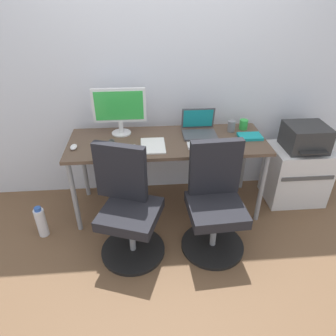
{
  "coord_description": "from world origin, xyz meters",
  "views": [
    {
      "loc": [
        -0.2,
        -2.46,
        1.98
      ],
      "look_at": [
        0.0,
        -0.05,
        0.49
      ],
      "focal_mm": 32.56,
      "sensor_mm": 36.0,
      "label": 1
    }
  ],
  "objects_px": {
    "side_cabinet": "(296,174)",
    "desktop_monitor": "(119,108)",
    "office_chair_left": "(128,208)",
    "coffee_mug": "(244,124)",
    "printer": "(305,137)",
    "open_laptop": "(199,128)",
    "office_chair_right": "(215,204)",
    "water_bottle_on_floor": "(41,222)"
  },
  "relations": [
    {
      "from": "desktop_monitor",
      "to": "coffee_mug",
      "type": "xyz_separation_m",
      "value": [
        1.17,
        0.01,
        -0.2
      ]
    },
    {
      "from": "open_laptop",
      "to": "coffee_mug",
      "type": "distance_m",
      "value": 0.45
    },
    {
      "from": "water_bottle_on_floor",
      "to": "desktop_monitor",
      "type": "distance_m",
      "value": 1.23
    },
    {
      "from": "water_bottle_on_floor",
      "to": "desktop_monitor",
      "type": "bearing_deg",
      "value": 34.16
    },
    {
      "from": "office_chair_right",
      "to": "water_bottle_on_floor",
      "type": "bearing_deg",
      "value": 172.03
    },
    {
      "from": "side_cabinet",
      "to": "open_laptop",
      "type": "relative_size",
      "value": 1.91
    },
    {
      "from": "office_chair_left",
      "to": "office_chair_right",
      "type": "height_order",
      "value": "same"
    },
    {
      "from": "office_chair_right",
      "to": "open_laptop",
      "type": "bearing_deg",
      "value": 93.67
    },
    {
      "from": "desktop_monitor",
      "to": "open_laptop",
      "type": "xyz_separation_m",
      "value": [
        0.73,
        -0.06,
        -0.19
      ]
    },
    {
      "from": "printer",
      "to": "desktop_monitor",
      "type": "bearing_deg",
      "value": 175.45
    },
    {
      "from": "office_chair_right",
      "to": "printer",
      "type": "xyz_separation_m",
      "value": [
        0.98,
        0.57,
        0.29
      ]
    },
    {
      "from": "open_laptop",
      "to": "office_chair_right",
      "type": "bearing_deg",
      "value": -86.33
    },
    {
      "from": "coffee_mug",
      "to": "printer",
      "type": "bearing_deg",
      "value": -14.63
    },
    {
      "from": "open_laptop",
      "to": "coffee_mug",
      "type": "bearing_deg",
      "value": 8.54
    },
    {
      "from": "office_chair_right",
      "to": "office_chair_left",
      "type": "bearing_deg",
      "value": -179.71
    },
    {
      "from": "office_chair_left",
      "to": "side_cabinet",
      "type": "relative_size",
      "value": 1.59
    },
    {
      "from": "side_cabinet",
      "to": "open_laptop",
      "type": "bearing_deg",
      "value": 175.47
    },
    {
      "from": "office_chair_left",
      "to": "side_cabinet",
      "type": "bearing_deg",
      "value": 18.87
    },
    {
      "from": "printer",
      "to": "coffee_mug",
      "type": "height_order",
      "value": "coffee_mug"
    },
    {
      "from": "printer",
      "to": "water_bottle_on_floor",
      "type": "height_order",
      "value": "printer"
    },
    {
      "from": "desktop_monitor",
      "to": "side_cabinet",
      "type": "bearing_deg",
      "value": -4.52
    },
    {
      "from": "side_cabinet",
      "to": "coffee_mug",
      "type": "height_order",
      "value": "coffee_mug"
    },
    {
      "from": "desktop_monitor",
      "to": "coffee_mug",
      "type": "height_order",
      "value": "desktop_monitor"
    },
    {
      "from": "office_chair_left",
      "to": "water_bottle_on_floor",
      "type": "height_order",
      "value": "office_chair_left"
    },
    {
      "from": "printer",
      "to": "open_laptop",
      "type": "bearing_deg",
      "value": 175.42
    },
    {
      "from": "side_cabinet",
      "to": "desktop_monitor",
      "type": "relative_size",
      "value": 1.23
    },
    {
      "from": "open_laptop",
      "to": "office_chair_left",
      "type": "bearing_deg",
      "value": -135.53
    },
    {
      "from": "printer",
      "to": "open_laptop",
      "type": "height_order",
      "value": "open_laptop"
    },
    {
      "from": "office_chair_left",
      "to": "open_laptop",
      "type": "xyz_separation_m",
      "value": [
        0.67,
        0.66,
        0.38
      ]
    },
    {
      "from": "office_chair_left",
      "to": "office_chair_right",
      "type": "distance_m",
      "value": 0.71
    },
    {
      "from": "office_chair_left",
      "to": "printer",
      "type": "height_order",
      "value": "office_chair_left"
    },
    {
      "from": "office_chair_left",
      "to": "side_cabinet",
      "type": "distance_m",
      "value": 1.79
    },
    {
      "from": "side_cabinet",
      "to": "coffee_mug",
      "type": "bearing_deg",
      "value": 165.46
    },
    {
      "from": "desktop_monitor",
      "to": "water_bottle_on_floor",
      "type": "bearing_deg",
      "value": -145.84
    },
    {
      "from": "side_cabinet",
      "to": "printer",
      "type": "bearing_deg",
      "value": -90.0
    },
    {
      "from": "office_chair_left",
      "to": "desktop_monitor",
      "type": "xyz_separation_m",
      "value": [
        -0.06,
        0.71,
        0.58
      ]
    },
    {
      "from": "office_chair_left",
      "to": "printer",
      "type": "xyz_separation_m",
      "value": [
        1.69,
        0.58,
        0.29
      ]
    },
    {
      "from": "printer",
      "to": "office_chair_right",
      "type": "bearing_deg",
      "value": -149.62
    },
    {
      "from": "water_bottle_on_floor",
      "to": "coffee_mug",
      "type": "height_order",
      "value": "coffee_mug"
    },
    {
      "from": "side_cabinet",
      "to": "water_bottle_on_floor",
      "type": "distance_m",
      "value": 2.51
    },
    {
      "from": "open_laptop",
      "to": "coffee_mug",
      "type": "relative_size",
      "value": 3.37
    },
    {
      "from": "office_chair_left",
      "to": "printer",
      "type": "relative_size",
      "value": 2.35
    }
  ]
}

